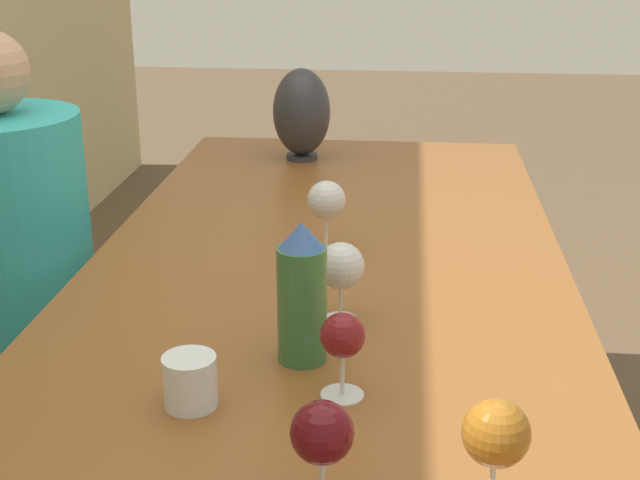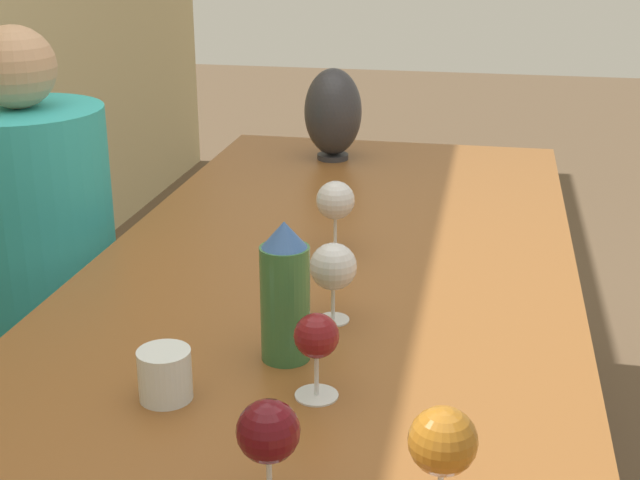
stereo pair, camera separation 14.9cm
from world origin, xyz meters
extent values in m
cube|color=brown|center=(0.00, 0.00, 0.71)|extent=(2.52, 0.99, 0.04)
cylinder|color=brown|center=(1.16, -0.40, 0.35)|extent=(0.07, 0.07, 0.69)
cylinder|color=brown|center=(1.16, 0.40, 0.35)|extent=(0.07, 0.07, 0.69)
cylinder|color=#336638|center=(-0.22, 0.00, 0.83)|extent=(0.08, 0.08, 0.19)
cone|color=#33599E|center=(-0.22, 0.00, 0.94)|extent=(0.07, 0.07, 0.04)
cylinder|color=silver|center=(-0.38, 0.15, 0.77)|extent=(0.08, 0.08, 0.08)
cylinder|color=#2D2D33|center=(1.02, 0.15, 0.74)|extent=(0.09, 0.09, 0.01)
ellipsoid|color=#2D2D33|center=(1.02, 0.15, 0.87)|extent=(0.17, 0.17, 0.25)
sphere|color=#995B19|center=(-0.59, -0.27, 0.84)|extent=(0.08, 0.08, 0.08)
cylinder|color=silver|center=(-0.60, -0.07, 0.77)|extent=(0.01, 0.01, 0.07)
sphere|color=#510C14|center=(-0.60, -0.07, 0.84)|extent=(0.08, 0.08, 0.08)
cylinder|color=silver|center=(0.27, 0.01, 0.73)|extent=(0.06, 0.06, 0.00)
cylinder|color=silver|center=(0.27, 0.01, 0.77)|extent=(0.01, 0.01, 0.08)
sphere|color=silver|center=(0.27, 0.01, 0.85)|extent=(0.08, 0.08, 0.08)
cylinder|color=silver|center=(-0.33, -0.07, 0.73)|extent=(0.07, 0.07, 0.00)
cylinder|color=silver|center=(-0.33, -0.07, 0.77)|extent=(0.01, 0.01, 0.07)
sphere|color=maroon|center=(-0.33, -0.07, 0.83)|extent=(0.07, 0.07, 0.07)
cylinder|color=silver|center=(-0.07, -0.05, 0.73)|extent=(0.06, 0.06, 0.00)
cylinder|color=silver|center=(-0.07, -0.05, 0.77)|extent=(0.01, 0.01, 0.06)
sphere|color=silver|center=(-0.07, -0.05, 0.83)|extent=(0.08, 0.08, 0.08)
cube|color=brown|center=(0.38, 0.77, 0.45)|extent=(0.44, 0.44, 0.04)
cylinder|color=brown|center=(0.19, 0.58, 0.21)|extent=(0.04, 0.04, 0.43)
cylinder|color=brown|center=(0.57, 0.58, 0.21)|extent=(0.04, 0.04, 0.43)
cylinder|color=brown|center=(0.57, 0.96, 0.21)|extent=(0.04, 0.04, 0.43)
cube|color=#2D2D38|center=(0.38, 0.71, 0.23)|extent=(0.29, 0.21, 0.47)
cylinder|color=#33B7BC|center=(0.38, 0.77, 0.73)|extent=(0.39, 0.39, 0.52)
sphere|color=tan|center=(0.38, 0.77, 1.08)|extent=(0.19, 0.19, 0.19)
camera|label=1|loc=(-1.50, -0.16, 1.41)|focal=50.00mm
camera|label=2|loc=(-1.48, -0.30, 1.41)|focal=50.00mm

